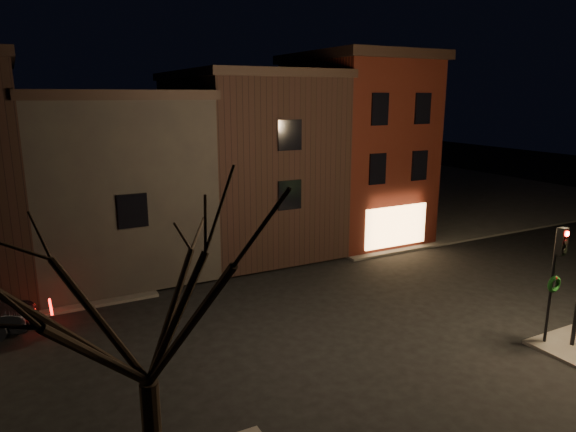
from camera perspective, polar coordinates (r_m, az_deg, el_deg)
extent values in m
plane|color=black|center=(20.07, 3.78, -11.20)|extent=(120.00, 120.00, 0.00)
cube|color=#2D2B28|center=(46.99, 11.87, 2.91)|extent=(30.00, 30.00, 0.12)
cube|color=#42130B|center=(30.78, 7.41, 7.24)|extent=(6.00, 8.00, 10.00)
cube|color=black|center=(30.68, 7.72, 17.04)|extent=(6.50, 8.50, 0.50)
cube|color=#E7AD68|center=(28.26, 11.91, -1.11)|extent=(4.00, 0.12, 2.20)
cube|color=black|center=(28.54, -4.60, 5.83)|extent=(7.00, 10.00, 9.00)
cube|color=black|center=(28.32, -4.78, 15.30)|extent=(7.30, 10.30, 0.40)
cube|color=black|center=(26.64, -19.07, 3.51)|extent=(7.50, 10.00, 8.00)
cube|color=black|center=(26.30, -19.78, 12.56)|extent=(7.80, 10.30, 0.40)
cylinder|color=black|center=(19.32, 27.21, -6.94)|extent=(0.10, 0.10, 4.00)
cube|color=black|center=(18.77, 28.17, -2.49)|extent=(0.28, 0.22, 0.90)
cylinder|color=#FF0C07|center=(18.64, 28.57, -1.74)|extent=(0.18, 0.06, 0.18)
cylinder|color=black|center=(18.71, 28.47, -2.57)|extent=(0.18, 0.06, 0.18)
cylinder|color=black|center=(18.78, 28.38, -3.40)|extent=(0.18, 0.06, 0.18)
torus|color=#0C380F|center=(19.24, 27.46, -6.74)|extent=(0.58, 0.14, 0.58)
sphere|color=#990C0C|center=(19.16, 27.58, -6.13)|extent=(0.12, 0.12, 0.12)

